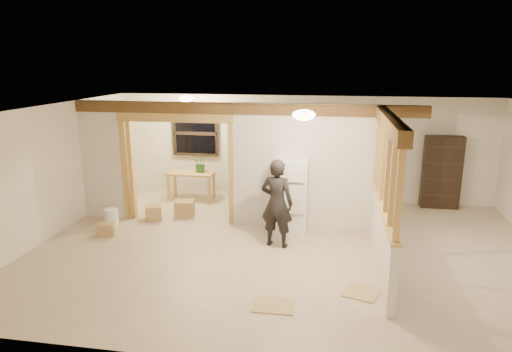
% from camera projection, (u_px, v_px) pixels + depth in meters
% --- Properties ---
extents(floor, '(9.00, 6.50, 0.01)m').
position_uv_depth(floor, '(285.00, 250.00, 8.16)').
color(floor, '#C9B495').
rests_on(floor, ground).
extents(ceiling, '(9.00, 6.50, 0.01)m').
position_uv_depth(ceiling, '(288.00, 110.00, 7.55)').
color(ceiling, white).
extents(wall_back, '(9.00, 0.01, 2.50)m').
position_uv_depth(wall_back, '(300.00, 148.00, 10.96)').
color(wall_back, white).
rests_on(wall_back, floor).
extents(wall_front, '(9.00, 0.01, 2.50)m').
position_uv_depth(wall_front, '(254.00, 262.00, 4.75)').
color(wall_front, white).
rests_on(wall_front, floor).
extents(wall_left, '(0.01, 6.50, 2.50)m').
position_uv_depth(wall_left, '(49.00, 172.00, 8.59)').
color(wall_left, white).
rests_on(wall_left, floor).
extents(partition_left_stub, '(0.90, 0.12, 2.50)m').
position_uv_depth(partition_left_stub, '(102.00, 160.00, 9.66)').
color(partition_left_stub, silver).
rests_on(partition_left_stub, floor).
extents(partition_center, '(2.80, 0.12, 2.50)m').
position_uv_depth(partition_center, '(303.00, 167.00, 8.97)').
color(partition_center, silver).
rests_on(partition_center, floor).
extents(doorway_frame, '(2.46, 0.14, 2.20)m').
position_uv_depth(doorway_frame, '(177.00, 170.00, 9.43)').
color(doorway_frame, tan).
rests_on(doorway_frame, floor).
extents(header_beam_back, '(7.00, 0.18, 0.22)m').
position_uv_depth(header_beam_back, '(243.00, 109.00, 8.89)').
color(header_beam_back, brown).
rests_on(header_beam_back, ceiling).
extents(header_beam_right, '(0.18, 3.30, 0.22)m').
position_uv_depth(header_beam_right, '(390.00, 122.00, 6.94)').
color(header_beam_right, brown).
rests_on(header_beam_right, ceiling).
extents(pony_wall, '(0.12, 3.20, 1.00)m').
position_uv_depth(pony_wall, '(381.00, 238.00, 7.40)').
color(pony_wall, silver).
rests_on(pony_wall, floor).
extents(stud_partition, '(0.14, 3.20, 1.32)m').
position_uv_depth(stud_partition, '(386.00, 168.00, 7.11)').
color(stud_partition, tan).
rests_on(stud_partition, pony_wall).
extents(window_back, '(1.12, 0.10, 1.10)m').
position_uv_depth(window_back, '(195.00, 133.00, 11.23)').
color(window_back, black).
rests_on(window_back, wall_back).
extents(ceiling_dome_main, '(0.36, 0.36, 0.16)m').
position_uv_depth(ceiling_dome_main, '(304.00, 115.00, 7.03)').
color(ceiling_dome_main, '#FFEABF').
rests_on(ceiling_dome_main, ceiling).
extents(ceiling_dome_util, '(0.32, 0.32, 0.14)m').
position_uv_depth(ceiling_dome_util, '(186.00, 98.00, 10.16)').
color(ceiling_dome_util, '#FFEABF').
rests_on(ceiling_dome_util, ceiling).
extents(hanging_bulb, '(0.07, 0.07, 0.07)m').
position_uv_depth(hanging_bulb, '(200.00, 116.00, 9.48)').
color(hanging_bulb, '#FFD88C').
rests_on(hanging_bulb, ceiling).
extents(refrigerator, '(0.62, 0.60, 1.51)m').
position_uv_depth(refrigerator, '(291.00, 196.00, 8.78)').
color(refrigerator, silver).
rests_on(refrigerator, floor).
extents(woman, '(0.65, 0.49, 1.62)m').
position_uv_depth(woman, '(277.00, 203.00, 8.16)').
color(woman, black).
rests_on(woman, floor).
extents(work_table, '(1.11, 0.59, 0.69)m').
position_uv_depth(work_table, '(192.00, 186.00, 11.03)').
color(work_table, tan).
rests_on(work_table, floor).
extents(potted_plant, '(0.45, 0.42, 0.41)m').
position_uv_depth(potted_plant, '(201.00, 164.00, 10.91)').
color(potted_plant, '#437931').
rests_on(potted_plant, work_table).
extents(shop_vac, '(0.47, 0.47, 0.58)m').
position_uv_depth(shop_vac, '(112.00, 195.00, 10.46)').
color(shop_vac, '#941406').
rests_on(shop_vac, floor).
extents(bookshelf, '(0.83, 0.28, 1.67)m').
position_uv_depth(bookshelf, '(442.00, 172.00, 10.34)').
color(bookshelf, black).
rests_on(bookshelf, floor).
extents(bucket, '(0.35, 0.35, 0.36)m').
position_uv_depth(bucket, '(111.00, 217.00, 9.33)').
color(bucket, silver).
rests_on(bucket, floor).
extents(box_util_a, '(0.44, 0.40, 0.34)m').
position_uv_depth(box_util_a, '(185.00, 208.00, 9.92)').
color(box_util_a, '#A68450').
rests_on(box_util_a, floor).
extents(box_util_b, '(0.44, 0.44, 0.31)m').
position_uv_depth(box_util_b, '(153.00, 213.00, 9.69)').
color(box_util_b, '#A68450').
rests_on(box_util_b, floor).
extents(box_front, '(0.37, 0.33, 0.24)m').
position_uv_depth(box_front, '(106.00, 229.00, 8.81)').
color(box_front, '#A68450').
rests_on(box_front, floor).
extents(floor_panel_near, '(0.59, 0.59, 0.02)m').
position_uv_depth(floor_panel_near, '(361.00, 292.00, 6.65)').
color(floor_panel_near, tan).
rests_on(floor_panel_near, floor).
extents(floor_panel_far, '(0.57, 0.46, 0.02)m').
position_uv_depth(floor_panel_far, '(274.00, 305.00, 6.30)').
color(floor_panel_far, tan).
rests_on(floor_panel_far, floor).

